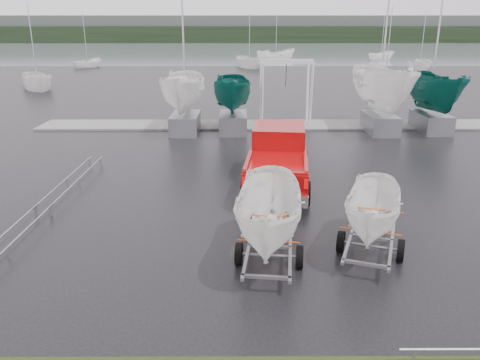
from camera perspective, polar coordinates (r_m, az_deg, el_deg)
ground_plane at (r=17.73m, az=7.87°, el=-1.89°), size 120.00×120.00×0.00m
lake at (r=116.66m, az=1.07°, el=15.27°), size 300.00×300.00×0.00m
dock at (r=30.19m, az=4.56°, el=6.73°), size 30.00×3.00×0.12m
treeline at (r=186.52m, az=0.61°, el=17.32°), size 300.00×8.00×6.00m
far_hill at (r=194.50m, az=0.58°, el=17.94°), size 300.00×6.00×10.00m
pickup_truck at (r=18.79m, az=4.67°, el=3.04°), size 2.99×6.78×2.19m
trailer_hitched at (r=11.79m, az=3.84°, el=1.97°), size 1.92×3.71×5.09m
trailer_parked at (r=12.92m, az=16.43°, el=0.94°), size 2.34×3.79×4.35m
boat_hoist at (r=29.82m, az=5.60°, el=11.66°), size 3.30×2.18×4.12m
keelboat_0 at (r=27.74m, az=-6.93°, el=13.71°), size 2.46×3.20×10.63m
keelboat_1 at (r=27.80m, az=-0.86°, el=12.99°), size 2.22×3.20×7.01m
keelboat_2 at (r=28.78m, az=17.43°, el=14.52°), size 2.88×3.20×11.06m
keelboat_3 at (r=30.17m, az=22.98°, el=12.72°), size 2.44×3.20×10.61m
mast_rack_0 at (r=19.51m, az=-19.70°, el=0.16°), size 0.56×6.50×0.06m
moored_boat_0 at (r=52.05m, az=-23.34°, el=10.12°), size 3.71×3.74×11.60m
moored_boat_1 at (r=73.22m, az=1.14°, el=13.51°), size 3.73×3.78×11.89m
moored_boat_2 at (r=55.66m, az=17.28°, el=11.22°), size 2.65×2.61×10.85m
moored_boat_3 at (r=73.35m, az=21.02°, el=12.35°), size 3.60×3.62×11.41m
moored_boat_4 at (r=77.34m, az=-18.05°, el=12.91°), size 2.86×2.89×10.81m
moored_boat_5 at (r=93.08m, az=4.38°, el=14.48°), size 3.86×3.81×11.96m
moored_boat_6 at (r=93.47m, az=16.79°, el=13.80°), size 3.62×3.61×11.38m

